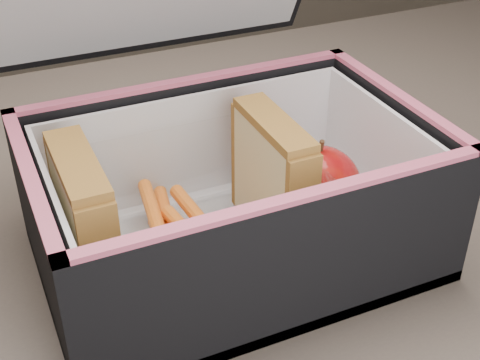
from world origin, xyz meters
The scene contains 8 objects.
kitchen_table centered at (0.00, 0.00, 0.66)m, with size 1.20×0.80×0.75m.
lunch_bag centered at (-0.06, -0.04, 0.81)m, with size 0.30×0.29×0.28m.
plastic_tub centered at (-0.10, -0.04, 0.80)m, with size 0.19×0.14×0.08m, color white, non-canonical shape.
sandwich_left centered at (-0.17, -0.04, 0.82)m, with size 0.03×0.09×0.10m.
sandwich_right centered at (-0.03, -0.04, 0.82)m, with size 0.03×0.09×0.10m.
carrot_sticks centered at (-0.10, -0.04, 0.78)m, with size 0.05×0.15×0.03m.
paper_napkin centered at (0.02, -0.04, 0.77)m, with size 0.07×0.07×0.01m, color white.
red_apple centered at (0.01, -0.05, 0.80)m, with size 0.08×0.08×0.07m.
Camera 1 is at (-0.23, -0.43, 1.10)m, focal length 50.00 mm.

